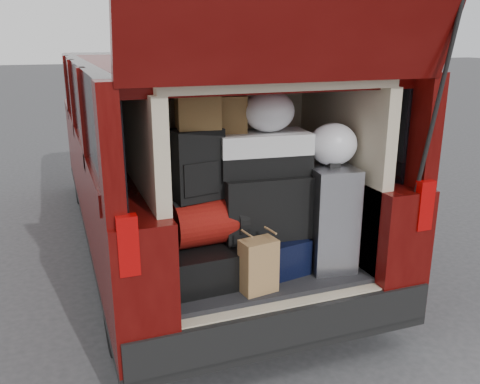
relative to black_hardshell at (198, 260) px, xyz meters
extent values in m
plane|color=#323235|center=(0.38, -0.15, -0.66)|extent=(80.00, 80.00, 0.00)
cylinder|color=black|center=(-0.44, 0.25, -0.34)|extent=(0.24, 0.64, 0.64)
cylinder|color=black|center=(1.20, 0.25, -0.34)|extent=(0.24, 0.64, 0.64)
cylinder|color=black|center=(-0.44, 3.55, -0.34)|extent=(0.24, 0.64, 0.64)
cylinder|color=black|center=(1.20, 3.55, -0.34)|extent=(0.24, 0.64, 0.64)
cube|color=black|center=(0.38, 1.92, -0.40)|extent=(1.90, 4.85, 0.08)
cube|color=#450604|center=(-0.40, 1.92, 0.04)|extent=(0.33, 4.85, 0.80)
cube|color=#450604|center=(1.17, 1.92, 0.04)|extent=(0.33, 4.85, 0.80)
cube|color=#450604|center=(0.38, 1.92, 1.07)|extent=(1.82, 4.46, 0.10)
cube|color=black|center=(-0.50, 1.82, 0.78)|extent=(0.12, 4.25, 0.68)
cube|color=black|center=(1.26, 1.82, 0.78)|extent=(0.12, 4.25, 0.68)
cube|color=black|center=(0.38, -0.44, -0.26)|extent=(1.86, 0.16, 0.22)
cube|color=#990505|center=(-0.48, -0.48, 0.36)|extent=(0.10, 0.06, 0.30)
cube|color=#990505|center=(1.24, -0.48, 0.36)|extent=(0.10, 0.06, 0.30)
cube|color=black|center=(0.38, 0.12, -0.14)|extent=(1.24, 1.05, 0.06)
cube|color=#B4A88A|center=(-0.28, 0.12, 0.46)|extent=(0.08, 1.05, 1.15)
cube|color=#B4A88A|center=(1.04, 0.12, 0.46)|extent=(0.08, 1.05, 1.15)
cube|color=#B4A88A|center=(0.38, 0.68, 0.46)|extent=(1.34, 0.06, 1.15)
cube|color=#B4A88A|center=(0.38, 0.12, 1.07)|extent=(1.34, 1.05, 0.06)
cylinder|color=black|center=(1.22, -0.55, 0.99)|extent=(0.02, 0.90, 0.76)
cube|color=black|center=(0.38, 0.12, -0.39)|extent=(1.24, 1.05, 0.55)
cube|color=black|center=(0.00, 0.00, 0.00)|extent=(0.43, 0.57, 0.22)
cube|color=black|center=(0.41, 0.00, 0.00)|extent=(0.50, 0.58, 0.23)
cube|color=white|center=(0.83, -0.08, 0.22)|extent=(0.33, 0.47, 0.66)
cube|color=#AF854F|center=(0.27, -0.29, 0.05)|extent=(0.22, 0.16, 0.32)
cube|color=maroon|center=(0.06, -0.02, 0.25)|extent=(0.44, 0.30, 0.28)
cube|color=black|center=(0.43, 0.00, 0.31)|extent=(0.57, 0.37, 0.39)
cube|color=black|center=(0.01, 0.02, 0.60)|extent=(0.32, 0.23, 0.42)
cube|color=white|center=(0.43, 0.04, 0.63)|extent=(0.59, 0.34, 0.25)
cube|color=brown|center=(0.03, 0.04, 0.91)|extent=(0.26, 0.22, 0.22)
cube|color=brown|center=(0.23, 0.13, 0.86)|extent=(0.25, 0.21, 0.22)
ellipsoid|color=white|center=(0.47, 0.04, 0.88)|extent=(0.35, 0.33, 0.25)
ellipsoid|color=white|center=(0.84, -0.09, 0.68)|extent=(0.33, 0.31, 0.26)
camera|label=1|loc=(-0.76, -2.75, 1.30)|focal=38.00mm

